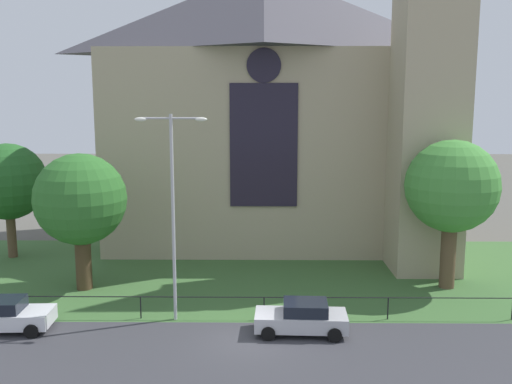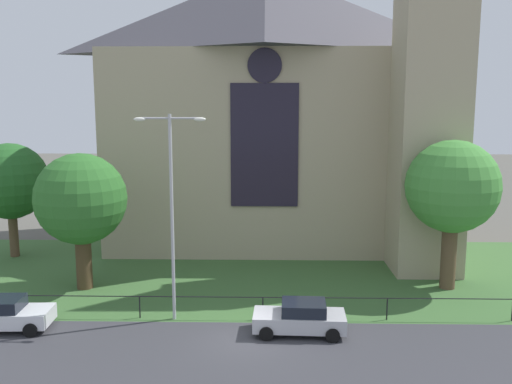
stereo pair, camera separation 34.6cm
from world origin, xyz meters
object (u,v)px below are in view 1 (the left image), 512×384
at_px(church_building, 274,105).
at_px(streetlamp_near, 173,195).
at_px(parked_car_silver, 302,318).
at_px(parked_car_white, 5,315).
at_px(tree_right_near, 452,187).
at_px(tree_left_near, 80,200).
at_px(tree_left_far, 8,182).

distance_m(church_building, streetlamp_near, 17.09).
xyz_separation_m(streetlamp_near, parked_car_silver, (6.06, -1.59, -5.43)).
bearing_deg(parked_car_white, church_building, 50.63).
height_order(tree_right_near, parked_car_silver, tree_right_near).
bearing_deg(tree_left_near, church_building, 45.82).
height_order(church_building, tree_left_far, church_building).
distance_m(tree_left_far, tree_left_near, 9.55).
xyz_separation_m(tree_left_near, parked_car_silver, (11.94, -6.08, -4.37)).
bearing_deg(tree_right_near, streetlamp_near, -161.51).
bearing_deg(church_building, tree_left_near, -134.18).
distance_m(church_building, tree_right_near, 15.22).
bearing_deg(church_building, streetlamp_near, -107.92).
xyz_separation_m(church_building, tree_right_near, (9.72, -10.83, -4.47)).
xyz_separation_m(church_building, tree_left_near, (-10.98, -11.30, -5.16)).
xyz_separation_m(tree_right_near, tree_left_near, (-20.69, -0.46, -0.69)).
bearing_deg(tree_right_near, tree_left_near, -178.72).
bearing_deg(tree_left_near, tree_right_near, 1.28).
relative_size(tree_left_far, tree_left_near, 1.01).
relative_size(streetlamp_near, parked_car_white, 2.33).
height_order(tree_left_near, parked_car_white, tree_left_near).
distance_m(tree_left_far, parked_car_silver, 23.16).
bearing_deg(tree_left_far, tree_left_near, -43.06).
distance_m(church_building, parked_car_silver, 19.84).
relative_size(tree_left_far, streetlamp_near, 0.78).
bearing_deg(tree_left_near, streetlamp_near, -37.43).
xyz_separation_m(church_building, streetlamp_near, (-5.10, -15.79, -4.09)).
relative_size(church_building, streetlamp_near, 2.61).
relative_size(tree_left_near, parked_car_white, 1.81).
relative_size(tree_right_near, streetlamp_near, 0.85).
xyz_separation_m(tree_left_far, parked_car_white, (5.13, -12.45, -4.45)).
relative_size(church_building, tree_left_far, 3.34).
bearing_deg(tree_left_far, streetlamp_near, -40.60).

